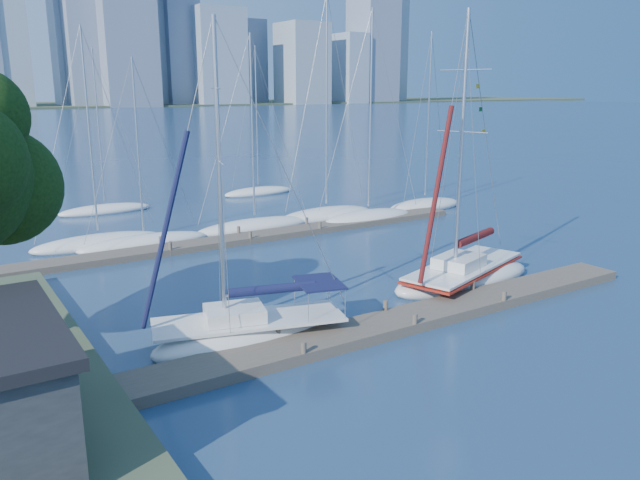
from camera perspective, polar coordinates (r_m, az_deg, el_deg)
ground at (r=25.23m, az=7.26°, el=-7.81°), size 700.00×700.00×0.00m
near_dock at (r=25.15m, az=7.28°, el=-7.39°), size 26.00×2.00×0.40m
far_dock at (r=39.05m, az=-5.59°, el=0.34°), size 30.00×1.80×0.36m
sailboat_navy at (r=23.43m, az=-6.52°, el=-6.91°), size 7.97×4.42×12.09m
sailboat_maroon at (r=30.64m, az=13.04°, el=-2.12°), size 8.71×5.13×13.09m
bg_boat_0 at (r=39.30m, az=-19.56°, el=-0.21°), size 8.06×4.54×12.92m
bg_boat_1 at (r=38.56m, az=-15.76°, el=-0.22°), size 8.12×4.65×11.21m
bg_boat_2 at (r=41.59m, az=-5.98°, el=1.27°), size 8.51×3.08×12.86m
bg_boat_3 at (r=44.81m, az=0.58°, el=2.33°), size 8.05×3.95×15.75m
bg_boat_4 at (r=44.09m, az=4.46°, el=2.08°), size 7.68×4.34×14.66m
bg_boat_5 at (r=49.23m, az=9.56°, el=3.16°), size 7.23×4.64×13.56m
bg_boat_6 at (r=49.82m, az=-19.03°, el=2.65°), size 7.01×4.47×12.29m
bg_boat_7 at (r=55.44m, az=-5.65°, el=4.43°), size 6.74×4.00×12.91m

